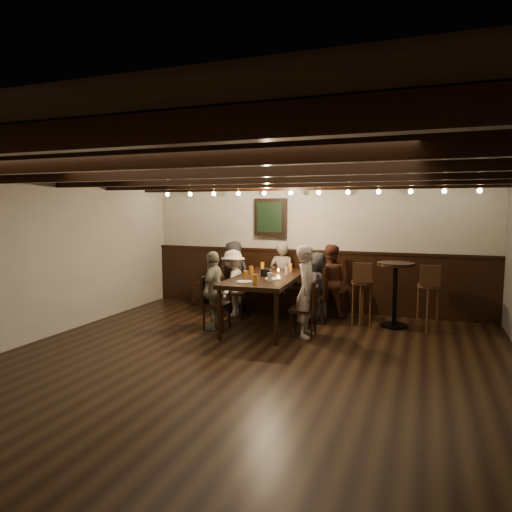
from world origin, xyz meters
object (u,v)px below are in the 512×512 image
at_px(person_right_near, 317,287).
at_px(person_left_near, 233,283).
at_px(person_left_far, 214,290).
at_px(dining_table, 267,280).
at_px(person_bench_centre, 282,277).
at_px(chair_left_far, 216,313).
at_px(chair_right_near, 315,305).
at_px(person_bench_right, 329,281).
at_px(person_right_far, 307,291).
at_px(bar_stool_right, 428,307).
at_px(chair_right_far, 304,319).
at_px(high_top_table, 395,285).
at_px(bar_stool_left, 362,303).
at_px(person_bench_left, 234,276).
at_px(chair_left_near, 235,301).

bearing_deg(person_right_near, person_left_near, 90.00).
xyz_separation_m(person_left_far, person_right_near, (1.44, 0.99, -0.03)).
xyz_separation_m(dining_table, person_bench_centre, (-0.06, 1.05, -0.10)).
xyz_separation_m(dining_table, chair_left_far, (-0.69, -0.49, -0.49)).
height_order(chair_right_near, person_right_near, person_right_near).
distance_m(person_bench_right, person_right_near, 0.48).
xyz_separation_m(person_right_far, bar_stool_right, (1.70, 0.88, -0.29)).
bearing_deg(person_bench_centre, chair_right_far, 115.58).
bearing_deg(high_top_table, person_left_near, -175.21).
bearing_deg(chair_left_far, person_left_far, -90.00).
height_order(chair_left_far, person_right_near, person_right_near).
bearing_deg(high_top_table, bar_stool_left, -157.58).
distance_m(dining_table, bar_stool_left, 1.58).
height_order(person_bench_left, bar_stool_right, person_bench_left).
bearing_deg(person_bench_centre, chair_left_far, 64.42).
bearing_deg(dining_table, bar_stool_left, 12.64).
height_order(dining_table, chair_left_far, chair_left_far).
xyz_separation_m(chair_left_near, person_right_far, (1.52, -0.81, 0.41)).
bearing_deg(high_top_table, person_right_far, -139.15).
relative_size(dining_table, person_right_far, 1.63).
distance_m(chair_right_far, person_bench_right, 1.42).
xyz_separation_m(chair_left_far, chair_right_far, (1.43, 0.09, -0.00)).
bearing_deg(bar_stool_left, person_bench_centre, 151.30).
relative_size(dining_table, high_top_table, 2.13).
relative_size(person_bench_right, bar_stool_left, 1.21).
bearing_deg(person_right_far, person_bench_left, 50.71).
bearing_deg(chair_right_far, bar_stool_right, -66.52).
xyz_separation_m(chair_right_far, person_right_near, (-0.02, 0.90, 0.33)).
xyz_separation_m(chair_left_near, high_top_table, (2.72, 0.23, 0.42)).
bearing_deg(chair_left_far, person_bench_right, 129.84).
bearing_deg(chair_right_far, chair_left_far, 90.00).
xyz_separation_m(person_bench_left, bar_stool_left, (2.43, -0.42, -0.26)).
bearing_deg(chair_left_far, person_left_near, -177.96).
xyz_separation_m(person_bench_centre, person_bench_right, (0.91, -0.09, -0.00)).
bearing_deg(person_right_far, bar_stool_left, -43.63).
relative_size(chair_right_far, person_bench_left, 0.65).
relative_size(person_bench_left, bar_stool_right, 1.23).
bearing_deg(bar_stool_right, dining_table, -176.18).
xyz_separation_m(chair_left_near, person_right_near, (1.47, 0.09, 0.32)).
xyz_separation_m(chair_right_far, bar_stool_right, (1.73, 0.88, 0.14)).
relative_size(chair_right_near, person_left_near, 0.79).
bearing_deg(bar_stool_left, chair_right_far, -138.07).
bearing_deg(person_bench_left, bar_stool_right, 170.39).
distance_m(chair_right_far, person_left_near, 1.75).
distance_m(dining_table, person_right_near, 0.89).
relative_size(chair_right_near, person_right_far, 0.68).
relative_size(person_bench_right, bar_stool_right, 1.21).
relative_size(person_bench_centre, person_right_far, 0.94).
height_order(chair_right_far, bar_stool_left, bar_stool_left).
xyz_separation_m(chair_right_far, person_bench_right, (0.10, 1.36, 0.39)).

